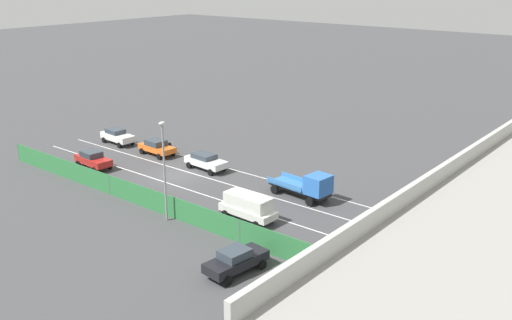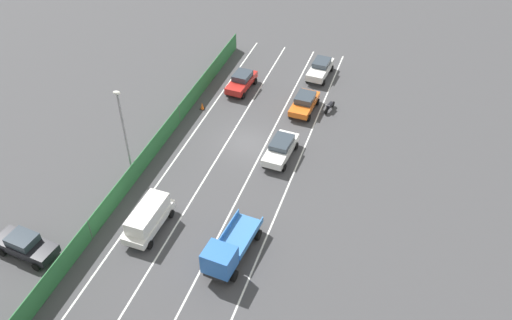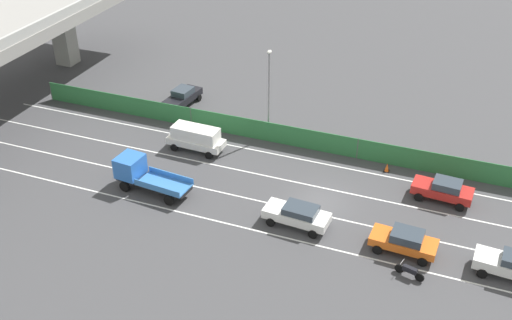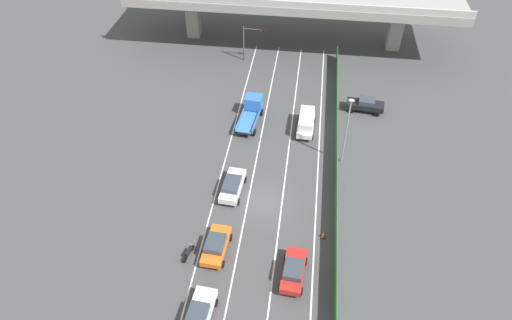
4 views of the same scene
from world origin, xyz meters
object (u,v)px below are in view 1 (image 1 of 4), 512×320
(motorcycle, at_px, (168,145))
(street_lamp, at_px, (164,163))
(traffic_light, at_px, (479,190))
(flatbed_truck_blue, at_px, (309,186))
(car_taxi_orange, at_px, (157,147))
(car_sedan_white, at_px, (206,161))
(parked_sedan_dark, at_px, (236,260))
(traffic_cone, at_px, (102,181))
(car_sedan_red, at_px, (93,159))
(car_van_white, at_px, (248,206))
(car_hatchback_white, at_px, (117,136))

(motorcycle, relative_size, street_lamp, 0.24)
(traffic_light, bearing_deg, flatbed_truck_blue, -81.90)
(motorcycle, bearing_deg, car_taxi_orange, 17.96)
(car_sedan_white, bearing_deg, flatbed_truck_blue, 89.23)
(car_taxi_orange, height_order, car_sedan_white, car_taxi_orange)
(parked_sedan_dark, xyz_separation_m, traffic_cone, (-4.56, -20.36, -0.58))
(car_taxi_orange, relative_size, car_sedan_white, 0.94)
(car_sedan_red, xyz_separation_m, flatbed_truck_blue, (-6.55, 21.50, 0.34))
(car_sedan_white, height_order, motorcycle, car_sedan_white)
(flatbed_truck_blue, bearing_deg, traffic_light, 98.10)
(car_van_white, relative_size, parked_sedan_dark, 1.04)
(car_van_white, bearing_deg, motorcycle, -115.52)
(car_hatchback_white, xyz_separation_m, street_lamp, (10.94, 20.11, 3.88))
(car_taxi_orange, height_order, street_lamp, street_lamp)
(car_van_white, height_order, flatbed_truck_blue, flatbed_truck_blue)
(car_taxi_orange, xyz_separation_m, car_van_white, (6.85, 18.40, 0.30))
(car_sedan_white, relative_size, traffic_cone, 6.44)
(car_van_white, height_order, traffic_light, traffic_light)
(car_taxi_orange, xyz_separation_m, parked_sedan_dark, (13.82, 23.19, 0.02))
(motorcycle, distance_m, street_lamp, 19.91)
(street_lamp, bearing_deg, flatbed_truck_blue, 149.21)
(street_lamp, relative_size, traffic_cone, 11.04)
(car_sedan_red, xyz_separation_m, traffic_cone, (2.37, 4.54, -0.59))
(motorcycle, height_order, parked_sedan_dark, parked_sedan_dark)
(car_sedan_red, xyz_separation_m, car_taxi_orange, (-6.88, 1.70, -0.03))
(car_sedan_red, xyz_separation_m, car_hatchback_white, (-6.87, -4.94, 0.00))
(car_taxi_orange, relative_size, car_van_white, 0.91)
(car_taxi_orange, height_order, flatbed_truck_blue, flatbed_truck_blue)
(car_taxi_orange, bearing_deg, flatbed_truck_blue, 89.03)
(traffic_light, xyz_separation_m, traffic_cone, (10.84, -30.44, -3.30))
(car_sedan_red, height_order, car_hatchback_white, car_sedan_red)
(car_hatchback_white, height_order, traffic_cone, car_hatchback_white)
(motorcycle, xyz_separation_m, traffic_light, (0.71, 34.01, 3.19))
(motorcycle, bearing_deg, car_hatchback_white, -68.64)
(traffic_cone, bearing_deg, traffic_light, 109.60)
(traffic_cone, bearing_deg, street_lamp, 80.93)
(car_hatchback_white, bearing_deg, traffic_light, 92.29)
(street_lamp, bearing_deg, parked_sedan_dark, 73.61)
(car_sedan_white, distance_m, motorcycle, 8.50)
(car_hatchback_white, xyz_separation_m, car_sedan_white, (0.15, 14.02, -0.02))
(flatbed_truck_blue, bearing_deg, car_van_white, -12.13)
(traffic_light, xyz_separation_m, street_lamp, (12.54, -19.80, 1.16))
(car_hatchback_white, bearing_deg, parked_sedan_dark, 65.17)
(car_taxi_orange, distance_m, traffic_light, 33.42)
(car_sedan_white, xyz_separation_m, car_van_white, (6.68, 11.02, 0.29))
(car_taxi_orange, height_order, parked_sedan_dark, parked_sedan_dark)
(car_van_white, bearing_deg, car_sedan_red, -89.90)
(car_sedan_red, bearing_deg, flatbed_truck_blue, 106.94)
(car_sedan_red, bearing_deg, car_hatchback_white, -144.28)
(parked_sedan_dark, height_order, street_lamp, street_lamp)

